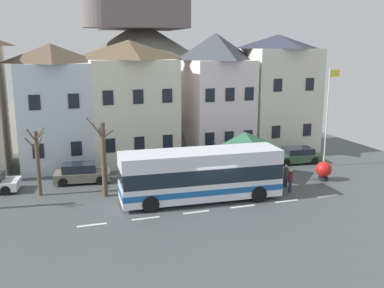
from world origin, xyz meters
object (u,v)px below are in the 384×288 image
object	(u,v)px
townhouse_02	(130,101)
pedestrian_02	(290,179)
harbour_buoy	(324,170)
bare_tree_01	(38,160)
hilltop_castle	(142,69)
pedestrian_00	(249,174)
parked_car_02	(296,155)
transit_bus	(201,175)
pedestrian_01	(286,176)
public_bench	(209,168)
pedestrian_03	(261,170)
townhouse_03	(215,94)
parked_car_00	(220,161)
parked_car_01	(81,173)
bare_tree_02	(103,158)
townhouse_01	(54,106)
bus_shelter	(245,139)
townhouse_04	(276,93)
flagpole	(328,111)

from	to	relation	value
townhouse_02	pedestrian_02	xyz separation A→B (m)	(8.30, -12.40, -4.15)
harbour_buoy	bare_tree_01	xyz separation A→B (m)	(-19.50, 2.95, 1.61)
hilltop_castle	pedestrian_00	distance (m)	30.59
townhouse_02	parked_car_02	size ratio (longest dim) A/B	2.53
townhouse_02	transit_bus	world-z (taller)	townhouse_02
hilltop_castle	pedestrian_01	distance (m)	31.78
pedestrian_02	public_bench	xyz separation A→B (m)	(-3.65, 5.67, -0.41)
townhouse_02	pedestrian_03	bearing A→B (deg)	-53.49
pedestrian_00	bare_tree_01	size ratio (longest dim) A/B	0.36
townhouse_03	pedestrian_02	world-z (taller)	townhouse_03
townhouse_03	parked_car_00	world-z (taller)	townhouse_03
parked_car_01	bare_tree_01	bearing A→B (deg)	-136.46
bare_tree_02	parked_car_00	bearing A→B (deg)	21.62
townhouse_01	bus_shelter	distance (m)	15.29
townhouse_04	bare_tree_01	bearing A→B (deg)	-160.70
pedestrian_00	hilltop_castle	bearing A→B (deg)	92.12
pedestrian_03	bare_tree_02	xyz separation A→B (m)	(-10.89, 0.66, 1.61)
pedestrian_02	parked_car_00	bearing A→B (deg)	108.23
townhouse_04	transit_bus	bearing A→B (deg)	-134.96
townhouse_03	public_bench	distance (m)	8.70
townhouse_04	flagpole	world-z (taller)	townhouse_04
townhouse_04	parked_car_00	size ratio (longest dim) A/B	2.34
bare_tree_02	pedestrian_03	bearing A→B (deg)	-3.47
pedestrian_00	public_bench	bearing A→B (deg)	114.47
townhouse_04	parked_car_02	world-z (taller)	townhouse_04
public_bench	parked_car_00	bearing A→B (deg)	40.74
pedestrian_02	harbour_buoy	world-z (taller)	pedestrian_02
parked_car_02	bare_tree_02	size ratio (longest dim) A/B	0.77
townhouse_03	pedestrian_01	xyz separation A→B (m)	(0.89, -11.18, -4.51)
bus_shelter	pedestrian_01	world-z (taller)	bus_shelter
townhouse_02	bare_tree_02	xyz separation A→B (m)	(-3.51, -9.32, -2.47)
public_bench	pedestrian_01	bearing A→B (deg)	-49.78
townhouse_01	parked_car_01	xyz separation A→B (m)	(1.48, -5.20, -4.19)
townhouse_03	flagpole	world-z (taller)	townhouse_03
townhouse_01	townhouse_04	world-z (taller)	townhouse_04
townhouse_04	parked_car_01	size ratio (longest dim) A/B	2.62
transit_bus	pedestrian_01	xyz separation A→B (m)	(6.41, 0.62, -0.79)
parked_car_01	harbour_buoy	distance (m)	17.43
bare_tree_01	parked_car_02	bearing A→B (deg)	5.61
pedestrian_00	pedestrian_02	bearing A→B (deg)	-45.80
harbour_buoy	bare_tree_01	bearing A→B (deg)	171.38
pedestrian_00	harbour_buoy	xyz separation A→B (m)	(5.71, -0.49, -0.10)
townhouse_04	transit_bus	world-z (taller)	townhouse_04
bare_tree_02	pedestrian_02	bearing A→B (deg)	-14.64
pedestrian_03	harbour_buoy	world-z (taller)	pedestrian_03
townhouse_04	bare_tree_01	xyz separation A→B (m)	(-21.16, -7.41, -2.92)
townhouse_04	bus_shelter	bearing A→B (deg)	-130.53
parked_car_00	pedestrian_03	bearing A→B (deg)	-78.03
townhouse_01	townhouse_03	world-z (taller)	townhouse_03
townhouse_02	bare_tree_02	world-z (taller)	townhouse_02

